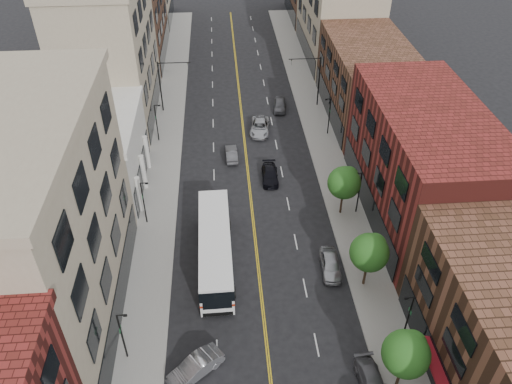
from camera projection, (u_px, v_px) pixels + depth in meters
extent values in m
cube|color=gray|center=(164.00, 162.00, 60.42)|extent=(4.00, 110.00, 0.15)
cube|color=gray|center=(327.00, 155.00, 61.63)|extent=(4.00, 110.00, 0.15)
cube|color=gray|center=(36.00, 234.00, 37.21)|extent=(10.00, 22.00, 18.00)
cube|color=silver|center=(93.00, 156.00, 54.45)|extent=(10.00, 14.00, 8.00)
cube|color=gray|center=(109.00, 51.00, 64.76)|extent=(10.00, 20.00, 18.00)
cube|color=#503120|center=(130.00, 12.00, 81.42)|extent=(10.00, 20.00, 15.00)
cube|color=#5C1D18|center=(422.00, 164.00, 49.75)|extent=(10.00, 22.00, 12.00)
cube|color=#503120|center=(368.00, 81.00, 66.90)|extent=(10.00, 20.00, 10.00)
cube|color=gray|center=(337.00, 14.00, 82.20)|extent=(10.00, 22.00, 14.00)
cylinder|color=black|center=(399.00, 375.00, 36.37)|extent=(0.22, 0.22, 2.50)
sphere|color=#225719|center=(406.00, 354.00, 34.75)|extent=(3.40, 3.40, 3.40)
sphere|color=#225719|center=(412.00, 344.00, 34.78)|extent=(2.04, 2.04, 2.04)
cylinder|color=black|center=(365.00, 274.00, 44.24)|extent=(0.22, 0.22, 2.50)
sphere|color=#225719|center=(369.00, 253.00, 42.62)|extent=(3.40, 3.40, 3.40)
sphere|color=#225719|center=(375.00, 245.00, 42.65)|extent=(2.04, 2.04, 2.04)
cylinder|color=black|center=(341.00, 203.00, 52.11)|extent=(0.22, 0.22, 2.50)
sphere|color=#225719|center=(344.00, 183.00, 50.49)|extent=(3.40, 3.40, 3.40)
sphere|color=#225719|center=(349.00, 176.00, 50.52)|extent=(2.04, 2.04, 2.04)
cylinder|color=black|center=(122.00, 337.00, 37.53)|extent=(0.14, 0.14, 5.00)
cylinder|color=black|center=(121.00, 315.00, 36.02)|extent=(0.70, 0.10, 0.10)
cube|color=black|center=(125.00, 315.00, 36.06)|extent=(0.28, 0.14, 0.14)
cube|color=#19592D|center=(120.00, 329.00, 36.98)|extent=(0.04, 0.55, 0.35)
cylinder|color=black|center=(144.00, 203.00, 50.13)|extent=(0.14, 0.14, 5.00)
cylinder|color=black|center=(144.00, 183.00, 48.61)|extent=(0.70, 0.10, 0.10)
cube|color=black|center=(146.00, 183.00, 48.66)|extent=(0.28, 0.14, 0.14)
cube|color=#19592D|center=(143.00, 196.00, 49.57)|extent=(0.04, 0.55, 0.35)
cylinder|color=black|center=(157.00, 123.00, 62.72)|extent=(0.14, 0.14, 5.00)
cylinder|color=black|center=(157.00, 105.00, 61.21)|extent=(0.70, 0.10, 0.10)
cube|color=black|center=(159.00, 106.00, 61.25)|extent=(0.28, 0.14, 0.14)
cube|color=#19592D|center=(156.00, 117.00, 62.17)|extent=(0.04, 0.55, 0.35)
cylinder|color=black|center=(408.00, 319.00, 38.85)|extent=(0.14, 0.14, 5.00)
cylinder|color=black|center=(410.00, 298.00, 37.30)|extent=(0.70, 0.10, 0.10)
cube|color=black|center=(406.00, 298.00, 37.31)|extent=(0.28, 0.14, 0.14)
cube|color=#19592D|center=(410.00, 311.00, 38.30)|extent=(0.04, 0.55, 0.35)
cylinder|color=black|center=(359.00, 193.00, 51.45)|extent=(0.14, 0.14, 5.00)
cylinder|color=black|center=(359.00, 173.00, 49.89)|extent=(0.70, 0.10, 0.10)
cube|color=black|center=(356.00, 174.00, 49.91)|extent=(0.28, 0.14, 0.14)
cube|color=#19592D|center=(360.00, 186.00, 50.90)|extent=(0.04, 0.55, 0.35)
cylinder|color=black|center=(329.00, 117.00, 64.04)|extent=(0.14, 0.14, 5.00)
cylinder|color=black|center=(328.00, 99.00, 62.49)|extent=(0.70, 0.10, 0.10)
cube|color=black|center=(326.00, 99.00, 62.50)|extent=(0.28, 0.14, 0.14)
cube|color=#19592D|center=(330.00, 110.00, 63.49)|extent=(0.04, 0.55, 0.35)
cylinder|color=black|center=(160.00, 87.00, 68.34)|extent=(0.18, 0.18, 7.20)
cylinder|color=black|center=(174.00, 63.00, 66.39)|extent=(4.40, 0.12, 0.12)
imported|color=black|center=(188.00, 65.00, 66.74)|extent=(0.15, 0.18, 0.90)
cylinder|color=black|center=(319.00, 81.00, 69.66)|extent=(0.18, 0.18, 7.20)
cylinder|color=black|center=(305.00, 59.00, 67.45)|extent=(4.40, 0.12, 0.12)
imported|color=black|center=(291.00, 62.00, 67.58)|extent=(0.15, 0.18, 0.90)
cube|color=white|center=(215.00, 247.00, 46.27)|extent=(3.05, 13.30, 3.21)
cube|color=black|center=(215.00, 241.00, 45.79)|extent=(3.09, 13.35, 1.16)
cube|color=#AE250C|center=(215.00, 250.00, 46.47)|extent=(3.09, 13.35, 0.24)
cube|color=black|center=(217.00, 302.00, 40.87)|extent=(2.43, 0.09, 1.77)
cylinder|color=black|center=(200.00, 295.00, 43.48)|extent=(0.32, 1.07, 1.06)
cylinder|color=black|center=(234.00, 292.00, 43.69)|extent=(0.32, 1.07, 1.06)
cylinder|color=black|center=(200.00, 227.00, 50.44)|extent=(0.32, 1.07, 1.06)
cylinder|color=black|center=(229.00, 225.00, 50.64)|extent=(0.32, 1.07, 1.06)
imported|color=#B1B2B9|center=(196.00, 367.00, 37.63)|extent=(4.55, 3.97, 1.49)
imported|color=#55545A|center=(372.00, 382.00, 36.75)|extent=(2.14, 4.52, 1.27)
imported|color=#9FA0A7|center=(330.00, 264.00, 46.04)|extent=(2.00, 4.48, 1.50)
imported|color=#4B4B50|center=(232.00, 154.00, 60.83)|extent=(1.49, 3.98, 1.30)
imported|color=black|center=(270.00, 175.00, 57.37)|extent=(1.98, 4.56, 1.31)
imported|color=#ADAFB5|center=(260.00, 127.00, 65.73)|extent=(3.16, 5.60, 1.48)
imported|color=#505156|center=(280.00, 105.00, 70.59)|extent=(2.22, 4.40, 1.44)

